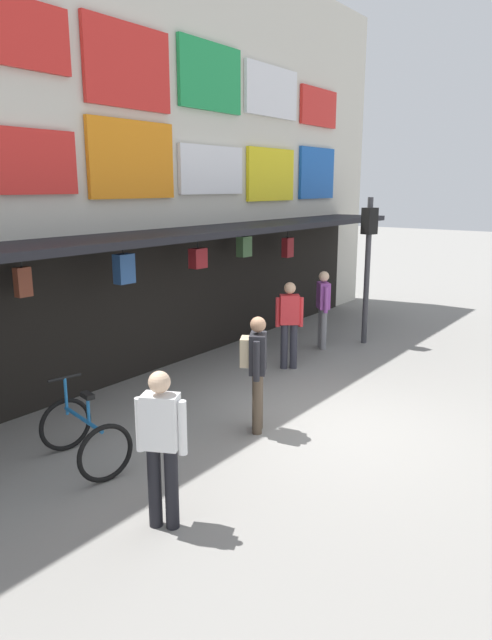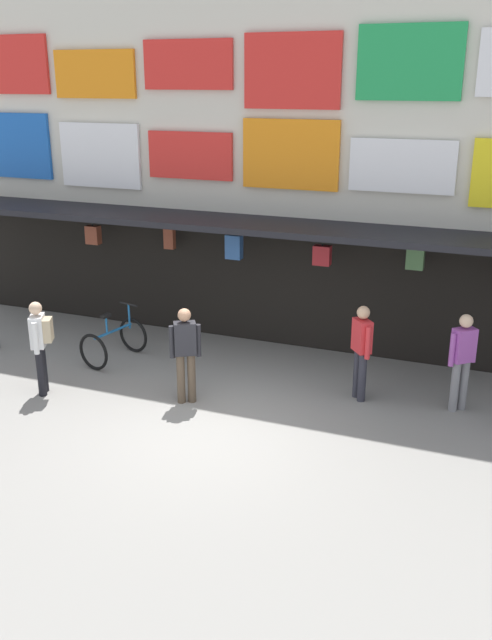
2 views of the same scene
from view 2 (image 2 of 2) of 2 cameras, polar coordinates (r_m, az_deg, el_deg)
The scene contains 7 objects.
ground_plane at distance 11.05m, azimuth -3.14°, elevation -8.99°, with size 80.00×80.00×0.00m, color gray.
shopfront at distance 14.07m, azimuth 4.48°, elevation 14.07°, with size 18.00×2.60×8.00m.
bicycle_parked at distance 13.69m, azimuth -10.82°, elevation -1.75°, with size 0.95×1.29×1.05m.
pedestrian_in_blue at distance 11.58m, azimuth -5.03°, elevation -2.29°, with size 0.48×0.46×1.68m.
pedestrian_in_white at distance 11.79m, azimuth 17.40°, elevation -2.94°, with size 0.41×0.41×1.68m.
pedestrian_in_green at distance 11.81m, azimuth 9.49°, elevation -2.25°, with size 0.40×0.43×1.68m.
pedestrian_in_red at distance 12.36m, azimuth -16.60°, elevation -1.64°, with size 0.46×0.48×1.68m.
Camera 2 is at (4.10, -8.83, 5.23)m, focal length 38.82 mm.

